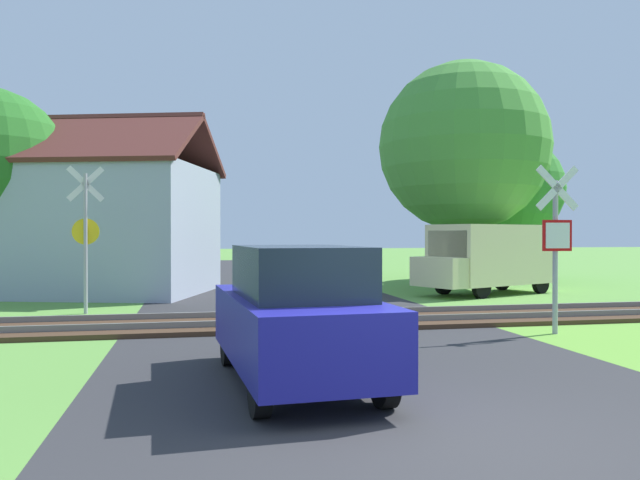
% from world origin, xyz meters
% --- Properties ---
extents(ground_plane, '(160.00, 160.00, 0.00)m').
position_xyz_m(ground_plane, '(0.00, 0.00, 0.00)').
color(ground_plane, '#5B933D').
extents(road_asphalt, '(7.49, 80.00, 0.01)m').
position_xyz_m(road_asphalt, '(0.00, 2.00, 0.00)').
color(road_asphalt, '#2D2D30').
rests_on(road_asphalt, ground).
extents(rail_track, '(60.00, 2.60, 0.22)m').
position_xyz_m(rail_track, '(0.00, 7.89, 0.06)').
color(rail_track, '#422D1E').
rests_on(rail_track, ground).
extents(stop_sign_near, '(0.88, 0.15, 3.26)m').
position_xyz_m(stop_sign_near, '(4.48, 5.58, 1.83)').
color(stop_sign_near, '#9E9EA5').
rests_on(stop_sign_near, ground).
extents(crossing_sign_far, '(0.88, 0.16, 3.60)m').
position_xyz_m(crossing_sign_far, '(-4.96, 10.67, 2.05)').
color(crossing_sign_far, '#9E9EA5').
rests_on(crossing_sign_far, ground).
extents(house, '(8.69, 7.64, 5.86)m').
position_xyz_m(house, '(-5.56, 16.15, 2.21)').
color(house, '#99A3B7').
rests_on(house, ground).
extents(tree_far, '(4.46, 4.46, 6.13)m').
position_xyz_m(tree_far, '(11.05, 19.40, 3.90)').
color(tree_far, '#513823').
rests_on(tree_far, ground).
extents(tree_right, '(6.22, 6.22, 8.26)m').
position_xyz_m(tree_right, '(7.35, 16.11, 5.14)').
color(tree_right, '#513823').
rests_on(tree_right, ground).
extents(mail_truck, '(5.23, 3.63, 2.24)m').
position_xyz_m(mail_truck, '(6.96, 13.32, 1.24)').
color(mail_truck, beige).
rests_on(mail_truck, ground).
extents(parked_car, '(1.90, 4.10, 1.78)m').
position_xyz_m(parked_car, '(-1.09, 2.57, 0.89)').
color(parked_car, navy).
rests_on(parked_car, ground).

